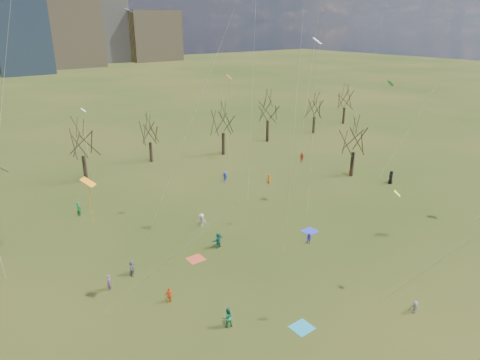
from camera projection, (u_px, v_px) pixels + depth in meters
ground at (324, 294)px, 37.13m from camera, size 500.00×500.00×0.00m
bare_tree_row at (135, 138)px, 62.63m from camera, size 113.04×29.80×9.50m
blanket_teal at (302, 328)px, 32.99m from camera, size 1.60×1.50×0.03m
blanket_navy at (310, 231)px, 48.14m from camera, size 1.60×1.50×0.03m
blanket_crimson at (196, 259)px, 42.49m from camera, size 1.60×1.50×0.03m
person_3 at (415, 307)px, 34.49m from camera, size 0.73×0.83×1.12m
person_4 at (169, 295)px, 35.76m from camera, size 0.88×0.52×1.41m
person_5 at (218, 240)px, 44.40m from camera, size 1.67×0.82×1.73m
person_6 at (391, 177)px, 61.91m from camera, size 1.13×0.97×1.95m
person_7 at (109, 283)px, 37.40m from camera, size 0.39×0.56×1.48m
person_8 at (309, 239)px, 45.22m from camera, size 0.70×0.74×1.22m
person_9 at (202, 220)px, 49.04m from camera, size 1.09×1.16×1.58m
person_10 at (350, 172)px, 65.03m from camera, size 0.85×0.48×1.37m
person_11 at (132, 268)px, 39.60m from camera, size 1.16×1.44×1.53m
person_12 at (269, 179)px, 62.20m from camera, size 0.45×0.68×1.37m
person_13 at (79, 209)px, 51.63m from camera, size 0.72×0.80×1.83m
person_14 at (227, 317)px, 32.83m from camera, size 0.98×0.85×1.74m
person_15 at (225, 177)px, 62.44m from camera, size 1.16×1.21×1.66m
person_16 at (302, 157)px, 71.44m from camera, size 0.97×0.96×1.64m
kites_airborne at (226, 108)px, 41.79m from camera, size 64.70×47.00×32.73m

